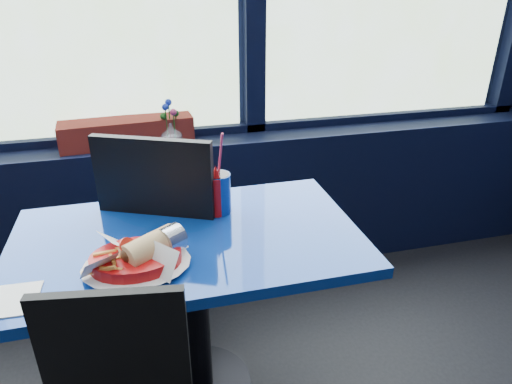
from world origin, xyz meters
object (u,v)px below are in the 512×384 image
object	(u,v)px
planter_box	(127,132)
food_basket	(138,257)
ketchup_bottle	(216,193)
soda_cup	(218,192)
chair_near_back	(145,232)
flower_vase	(171,131)
near_table	(191,279)

from	to	relation	value
planter_box	food_basket	distance (m)	1.04
ketchup_bottle	soda_cup	size ratio (longest dim) A/B	0.62
ketchup_bottle	planter_box	bearing A→B (deg)	112.83
chair_near_back	flower_vase	size ratio (longest dim) A/B	4.62
flower_vase	soda_cup	xyz separation A→B (m)	(0.12, -0.66, -0.04)
chair_near_back	near_table	bearing A→B (deg)	139.57
soda_cup	ketchup_bottle	bearing A→B (deg)	-112.99
near_table	planter_box	size ratio (longest dim) A/B	1.87
near_table	chair_near_back	bearing A→B (deg)	115.14
near_table	chair_near_back	xyz separation A→B (m)	(-0.15, 0.32, 0.04)
planter_box	soda_cup	distance (m)	0.80
flower_vase	chair_near_back	bearing A→B (deg)	-108.66
chair_near_back	flower_vase	xyz separation A→B (m)	(0.17, 0.50, 0.27)
ketchup_bottle	soda_cup	bearing A→B (deg)	67.01
chair_near_back	food_basket	size ratio (longest dim) A/B	3.23
planter_box	flower_vase	size ratio (longest dim) A/B	2.82
soda_cup	flower_vase	bearing A→B (deg)	100.06
food_basket	soda_cup	xyz separation A→B (m)	(0.30, 0.31, 0.04)
chair_near_back	planter_box	distance (m)	0.62
planter_box	food_basket	xyz separation A→B (m)	(0.02, -1.04, -0.08)
near_table	ketchup_bottle	distance (m)	0.33
near_table	soda_cup	xyz separation A→B (m)	(0.14, 0.15, 0.26)
near_table	chair_near_back	size ratio (longest dim) A/B	1.14
planter_box	ketchup_bottle	xyz separation A→B (m)	(0.32, -0.75, -0.03)
chair_near_back	planter_box	xyz separation A→B (m)	(-0.04, 0.56, 0.26)
flower_vase	ketchup_bottle	size ratio (longest dim) A/B	1.13
flower_vase	soda_cup	world-z (taller)	soda_cup
soda_cup	food_basket	bearing A→B (deg)	-134.65
chair_near_back	food_basket	bearing A→B (deg)	112.27
food_basket	near_table	bearing A→B (deg)	32.98
chair_near_back	ketchup_bottle	world-z (taller)	chair_near_back
near_table	ketchup_bottle	bearing A→B (deg)	45.21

